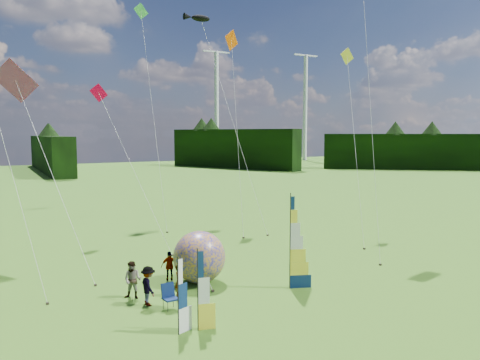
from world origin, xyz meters
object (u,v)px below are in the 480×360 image
side_banner_left (198,291)px  spectator_d (170,266)px  spectator_a (179,281)px  side_banner_far (178,298)px  camp_chair (170,297)px  bol_inflatable (199,257)px  feather_banner_main (290,243)px  kite_whale (230,107)px  spectator_c (148,286)px  spectator_b (133,280)px

side_banner_left → spectator_d: size_ratio=2.05×
spectator_a → side_banner_far: bearing=-152.3°
spectator_d → side_banner_far: bearing=87.5°
camp_chair → bol_inflatable: bearing=42.7°
feather_banner_main → camp_chair: bearing=-160.9°
side_banner_left → bol_inflatable: 5.99m
spectator_a → kite_whale: size_ratio=0.08×
side_banner_left → spectator_d: side_banner_left is taller
side_banner_left → spectator_c: 3.76m
spectator_a → spectator_d: size_ratio=0.97×
feather_banner_main → spectator_a: bearing=-176.3°
spectator_d → camp_chair: size_ratio=1.36×
feather_banner_main → side_banner_far: size_ratio=1.57×
spectator_c → camp_chair: size_ratio=1.56×
spectator_c → spectator_d: spectator_c is taller
side_banner_far → camp_chair: bearing=55.9°
side_banner_left → bol_inflatable: size_ratio=1.17×
side_banner_far → spectator_c: bearing=70.5°
spectator_b → spectator_c: bearing=-36.2°
bol_inflatable → side_banner_far: bearing=-120.9°
spectator_b → spectator_a: bearing=16.3°
side_banner_far → bol_inflatable: side_banner_far is taller
side_banner_left → spectator_a: bearing=93.3°
bol_inflatable → spectator_d: size_ratio=1.74×
spectator_c → camp_chair: spectator_c is taller
bol_inflatable → spectator_d: 1.74m
spectator_c → kite_whale: 22.26m
side_banner_far → spectator_a: (1.59, 4.03, -0.73)m
bol_inflatable → spectator_b: bol_inflatable is taller
side_banner_far → spectator_a: size_ratio=1.96×
spectator_a → kite_whale: kite_whale is taller
spectator_b → camp_chair: 2.45m
spectator_a → spectator_d: 2.56m
side_banner_far → camp_chair: side_banner_far is taller
bol_inflatable → camp_chair: bol_inflatable is taller
side_banner_far → feather_banner_main: bearing=-1.0°
spectator_a → spectator_c: (-1.66, -0.45, 0.14)m
spectator_b → camp_chair: bearing=-27.2°
side_banner_left → spectator_b: size_ratio=1.80×
camp_chair → kite_whale: (11.79, 16.99, 9.45)m
spectator_c → spectator_d: bearing=-36.6°
camp_chair → side_banner_left: bearing=-90.5°
side_banner_far → spectator_d: bearing=52.2°
spectator_a → spectator_b: spectator_b is taller
feather_banner_main → camp_chair: feather_banner_main is taller
feather_banner_main → kite_whale: 19.62m
feather_banner_main → bol_inflatable: 4.80m
side_banner_far → spectator_d: (2.04, 6.55, -0.70)m
spectator_d → spectator_b: bearing=50.3°
feather_banner_main → camp_chair: size_ratio=4.06×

